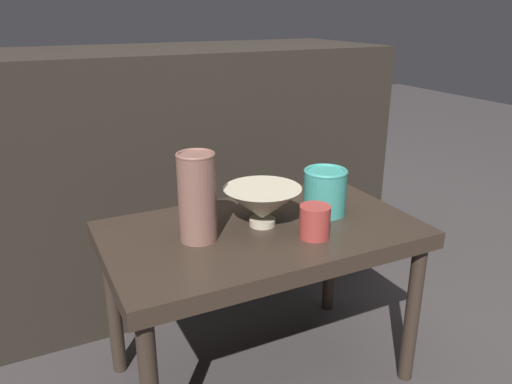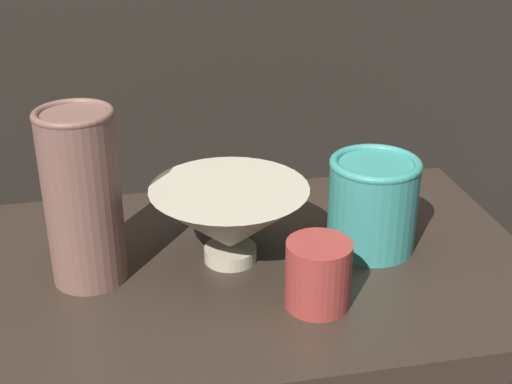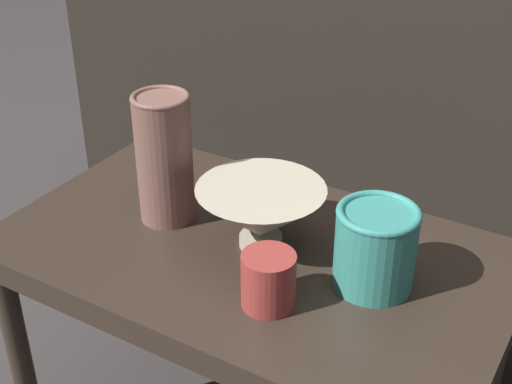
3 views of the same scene
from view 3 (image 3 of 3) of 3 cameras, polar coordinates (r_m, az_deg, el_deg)
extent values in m
cube|color=#2D231C|center=(1.04, -0.26, -5.33)|extent=(0.73, 0.43, 0.04)
cylinder|color=#2D231C|center=(1.24, -18.32, -12.63)|extent=(0.04, 0.04, 0.38)
cylinder|color=#2D231C|center=(1.44, -7.88, -4.64)|extent=(0.04, 0.04, 0.38)
cylinder|color=#2D231C|center=(1.22, 18.27, -13.58)|extent=(0.04, 0.04, 0.38)
cube|color=black|center=(1.50, 11.29, 5.69)|extent=(1.29, 0.50, 0.79)
cylinder|color=#B2A88E|center=(1.03, 0.38, -3.88)|extent=(0.06, 0.06, 0.02)
cone|color=#B2A88E|center=(1.00, 0.39, -1.64)|extent=(0.18, 0.18, 0.08)
cylinder|color=brown|center=(1.06, -7.34, 2.58)|extent=(0.08, 0.08, 0.20)
torus|color=brown|center=(1.01, -7.70, 7.49)|extent=(0.09, 0.09, 0.01)
cylinder|color=teal|center=(0.94, 9.52, -4.55)|extent=(0.11, 0.11, 0.11)
torus|color=teal|center=(0.91, 9.80, -1.69)|extent=(0.11, 0.11, 0.01)
cylinder|color=maroon|center=(0.90, 1.00, -7.07)|extent=(0.07, 0.07, 0.07)
camera|label=1|loc=(0.96, -72.69, 3.19)|focal=35.00mm
camera|label=2|loc=(0.56, -55.00, 2.25)|focal=50.00mm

